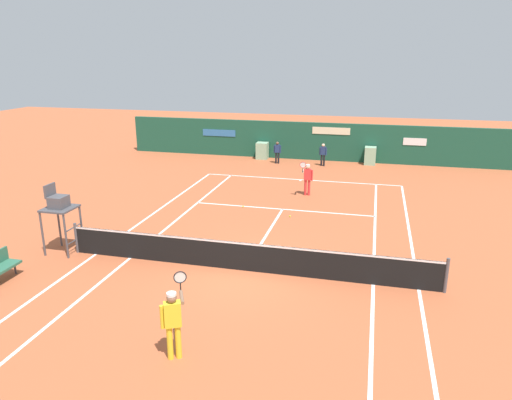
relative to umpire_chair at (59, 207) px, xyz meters
name	(u,v)px	position (x,y,z in m)	size (l,w,h in m)	color
ground_plane	(249,263)	(6.48, 0.64, -1.63)	(80.00, 80.00, 0.01)	#B25633
tennis_net	(244,256)	(6.48, 0.06, -1.12)	(12.10, 0.10, 1.07)	#4C4C51
sponsor_back_wall	(314,142)	(6.49, 17.02, -0.47)	(25.00, 1.02, 2.41)	#194C38
umpire_chair	(59,207)	(0.00, 0.00, 0.00)	(1.00, 1.00, 2.42)	#47474C
player_on_baseline	(307,177)	(7.22, 8.88, -0.70)	(0.56, 0.68, 1.77)	red
player_near_side	(173,318)	(6.15, -4.67, -0.63)	(0.50, 0.86, 1.87)	yellow
ball_kid_left_post	(277,151)	(4.41, 15.40, -0.84)	(0.46, 0.20, 1.37)	black
ball_kid_centre_post	(323,153)	(7.25, 15.40, -0.83)	(0.46, 0.20, 1.38)	black
tennis_ball_mid_court	(290,216)	(6.99, 5.52, -1.60)	(0.07, 0.07, 0.07)	#CCE033
tennis_ball_by_sideline	(243,207)	(4.71, 6.31, -1.60)	(0.07, 0.07, 0.07)	#CCE033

